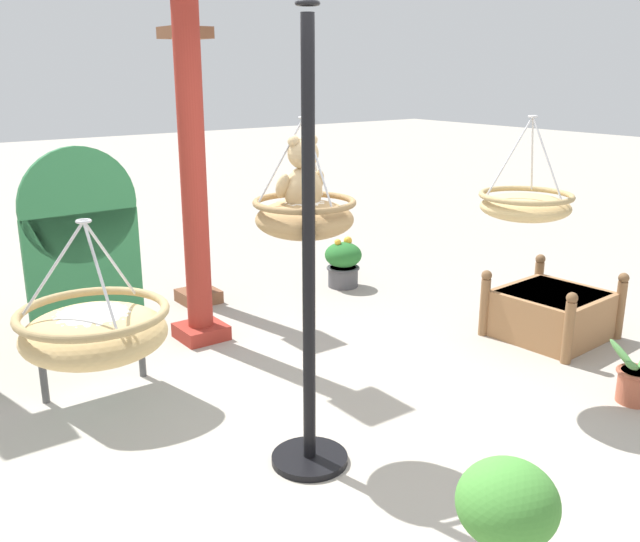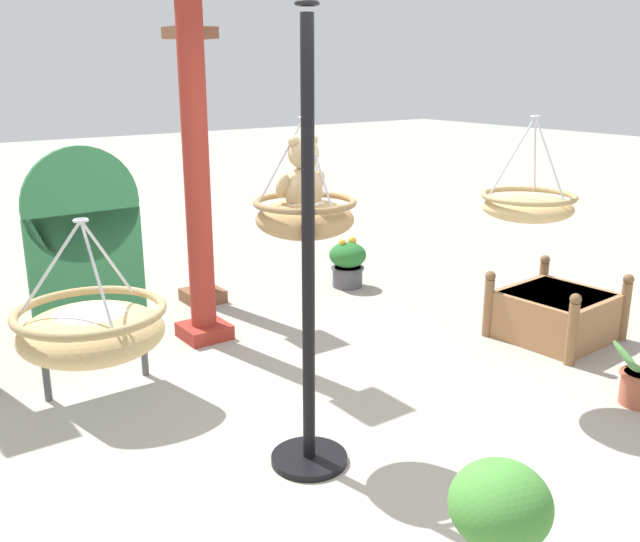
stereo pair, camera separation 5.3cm
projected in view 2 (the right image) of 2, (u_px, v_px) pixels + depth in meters
ground_plane at (330, 453)px, 4.11m from camera, size 40.00×40.00×0.00m
display_pole_central at (309, 335)px, 3.80m from camera, size 0.44×0.44×2.49m
hanging_basket_with_teddy at (305, 216)px, 3.91m from camera, size 0.58×0.58×0.68m
teddy_bear at (302, 181)px, 3.87m from camera, size 0.31×0.28×0.45m
hanging_basket_left_high at (91, 329)px, 2.84m from camera, size 0.61×0.61×0.58m
hanging_basket_right_low at (528, 205)px, 4.53m from camera, size 0.61×0.61×0.68m
greenhouse_pillar_right at (196, 165)px, 5.46m from camera, size 0.39×0.39×3.00m
greenhouse_pillar_far_back at (197, 177)px, 6.43m from camera, size 0.37×0.37×2.53m
wooden_planter_box at (555, 313)px, 5.81m from camera, size 0.93×0.92×0.57m
potted_plant_flowering_red at (348, 263)px, 7.18m from camera, size 0.38×0.38×0.52m
potted_plant_tall_leafy at (640, 382)px, 4.67m from camera, size 0.53×0.51×0.40m
potted_plant_small_succulent at (62, 283)px, 6.10m from camera, size 0.47×0.47×0.65m
display_sign_board at (86, 252)px, 4.68m from camera, size 0.78×0.06×1.71m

